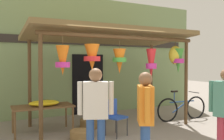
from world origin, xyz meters
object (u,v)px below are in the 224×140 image
at_px(wicker_basket_spare, 89,124).
at_px(shopper_by_bananas, 145,114).
at_px(display_table, 43,108).
at_px(vendor_in_orange, 96,109).
at_px(wicker_basket_by_table, 80,135).
at_px(folding_chair, 114,114).
at_px(parked_bicycle, 182,108).
at_px(flower_heap_on_table, 45,103).

distance_m(wicker_basket_spare, shopper_by_bananas, 2.94).
height_order(display_table, wicker_basket_spare, display_table).
xyz_separation_m(wicker_basket_spare, vendor_in_orange, (-0.75, -2.28, 0.84)).
distance_m(wicker_basket_by_table, shopper_by_bananas, 2.22).
xyz_separation_m(display_table, wicker_basket_by_table, (0.66, -0.86, -0.51)).
height_order(display_table, folding_chair, folding_chair).
relative_size(display_table, shopper_by_bananas, 0.91).
distance_m(display_table, shopper_by_bananas, 3.08).
xyz_separation_m(wicker_basket_by_table, parked_bicycle, (3.34, 0.41, 0.25)).
bearing_deg(folding_chair, shopper_by_bananas, -102.87).
height_order(display_table, wicker_basket_by_table, display_table).
bearing_deg(flower_heap_on_table, display_table, 140.17).
bearing_deg(shopper_by_bananas, parked_bicycle, 39.32).
xyz_separation_m(wicker_basket_by_table, shopper_by_bananas, (0.36, -2.03, 0.82)).
distance_m(parked_bicycle, vendor_in_orange, 4.10).
bearing_deg(shopper_by_bananas, flower_heap_on_table, 108.89).
relative_size(parked_bicycle, vendor_in_orange, 1.08).
xyz_separation_m(wicker_basket_spare, parked_bicycle, (2.83, -0.38, 0.23)).
relative_size(display_table, parked_bicycle, 0.81).
bearing_deg(display_table, shopper_by_bananas, -70.59).
bearing_deg(vendor_in_orange, parked_bicycle, 27.90).
bearing_deg(vendor_in_orange, wicker_basket_spare, 71.75).
height_order(display_table, vendor_in_orange, vendor_in_orange).
xyz_separation_m(wicker_basket_spare, shopper_by_bananas, (-0.15, -2.82, 0.80)).
xyz_separation_m(display_table, vendor_in_orange, (0.41, -2.35, 0.35)).
height_order(flower_heap_on_table, wicker_basket_spare, flower_heap_on_table).
bearing_deg(parked_bicycle, shopper_by_bananas, -140.68).
distance_m(display_table, flower_heap_on_table, 0.14).
distance_m(display_table, parked_bicycle, 4.03).
bearing_deg(vendor_in_orange, display_table, 100.01).
xyz_separation_m(parked_bicycle, vendor_in_orange, (-3.58, -1.90, 0.60)).
bearing_deg(wicker_basket_by_table, display_table, 127.60).
xyz_separation_m(display_table, flower_heap_on_table, (0.04, -0.03, 0.13)).
bearing_deg(wicker_basket_spare, folding_chair, -70.98).
distance_m(wicker_basket_by_table, wicker_basket_spare, 0.94).
bearing_deg(flower_heap_on_table, shopper_by_bananas, -71.11).
height_order(wicker_basket_by_table, parked_bicycle, parked_bicycle).
relative_size(flower_heap_on_table, parked_bicycle, 0.41).
distance_m(folding_chair, wicker_basket_spare, 1.00).
relative_size(display_table, folding_chair, 1.69).
xyz_separation_m(wicker_basket_by_table, vendor_in_orange, (-0.25, -1.49, 0.85)).
height_order(folding_chair, wicker_basket_by_table, folding_chair).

